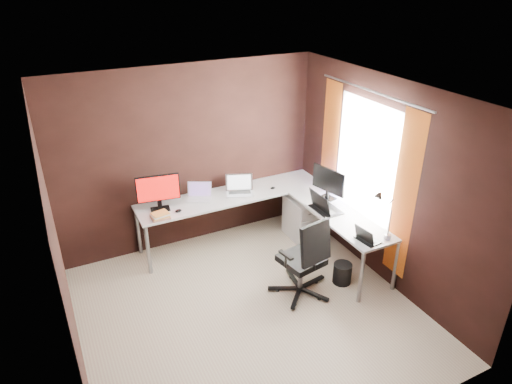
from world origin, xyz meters
TOP-DOWN VIEW (x-y plane):
  - room at (0.34, 0.07)m, footprint 3.60×3.60m
  - desk at (0.84, 1.04)m, footprint 2.65×2.25m
  - drawer_pedestal at (1.43, 1.15)m, footprint 0.42×0.50m
  - monitor_left at (-0.54, 1.53)m, footprint 0.55×0.19m
  - monitor_right at (1.58, 0.81)m, footprint 0.19×0.53m
  - laptop_white at (0.03, 1.58)m, footprint 0.39×0.35m
  - laptop_silver at (0.59, 1.50)m, footprint 0.44×0.38m
  - laptop_black_big at (1.34, 0.55)m, footprint 0.30×0.41m
  - laptop_black_small at (1.37, -0.27)m, footprint 0.23×0.30m
  - book_stack at (-0.60, 1.30)m, footprint 0.24×0.20m
  - mouse_left at (-0.35, 1.35)m, footprint 0.10×0.09m
  - mouse_corner at (1.06, 1.40)m, footprint 0.08×0.06m
  - desk_lamp at (1.55, -0.29)m, footprint 0.19×0.22m
  - office_chair at (0.73, 0.03)m, footprint 0.58×0.60m
  - wastebasket at (1.28, -0.02)m, footprint 0.25×0.25m

SIDE VIEW (x-z plane):
  - wastebasket at x=1.28m, z-range 0.00..0.27m
  - drawer_pedestal at x=1.43m, z-range 0.00..0.60m
  - office_chair at x=0.73m, z-range -0.22..0.83m
  - desk at x=0.84m, z-range 0.31..1.04m
  - mouse_corner at x=1.06m, z-range 0.73..0.76m
  - mouse_left at x=-0.35m, z-range 0.73..0.76m
  - book_stack at x=-0.60m, z-range 0.73..0.80m
  - laptop_black_small at x=1.37m, z-range 0.68..0.87m
  - laptop_white at x=0.03m, z-range 0.67..0.89m
  - laptop_silver at x=0.59m, z-range 0.66..0.91m
  - laptop_black_big at x=1.34m, z-range 0.65..0.92m
  - monitor_right at x=1.58m, z-range 0.76..1.20m
  - monitor_left at x=-0.54m, z-range 0.76..1.24m
  - desk_lamp at x=1.55m, z-range 0.80..1.38m
  - room at x=0.34m, z-range 0.03..2.53m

